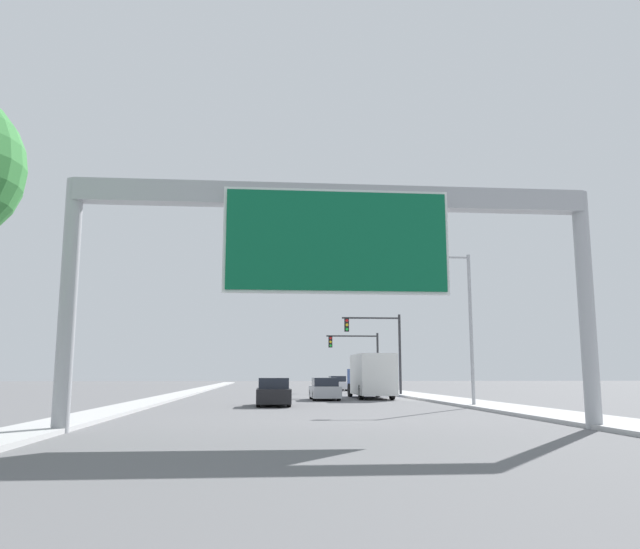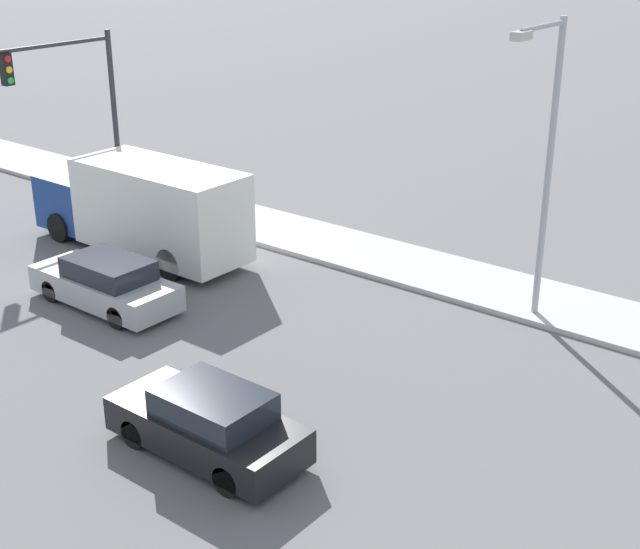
% 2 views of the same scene
% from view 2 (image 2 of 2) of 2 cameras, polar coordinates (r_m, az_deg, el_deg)
% --- Properties ---
extents(car_mid_right, '(1.79, 4.66, 1.46)m').
position_cam_2_polar(car_mid_right, '(25.77, -13.53, -0.54)').
color(car_mid_right, '#A5A8AD').
rests_on(car_mid_right, ground).
extents(car_mid_left, '(1.80, 4.32, 1.50)m').
position_cam_2_polar(car_mid_left, '(18.58, -7.15, -9.44)').
color(car_mid_left, black).
rests_on(car_mid_left, ground).
extents(truck_box_primary, '(2.39, 8.17, 3.07)m').
position_cam_2_polar(truck_box_primary, '(29.19, -11.18, 4.21)').
color(truck_box_primary, navy).
rests_on(truck_box_primary, ground).
extents(traffic_light_near_intersection, '(4.75, 0.32, 6.44)m').
position_cam_2_polar(traffic_light_near_intersection, '(33.51, -15.14, 11.13)').
color(traffic_light_near_intersection, '#2D2D30').
rests_on(traffic_light_near_intersection, ground).
extents(street_lamp_right, '(2.62, 0.28, 8.05)m').
position_cam_2_polar(street_lamp_right, '(23.51, 14.21, 7.77)').
color(street_lamp_right, '#9EA0A5').
rests_on(street_lamp_right, ground).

